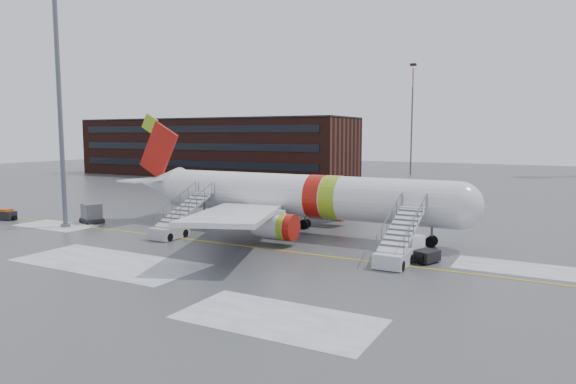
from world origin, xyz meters
The scene contains 10 objects.
ground centered at (0.00, 0.00, 0.00)m, with size 260.00×260.00×0.00m, color #494C4F.
airliner centered at (-0.03, 5.89, 3.42)m, with size 35.03×32.97×11.18m.
airstair_fwd centered at (11.97, -0.65, 1.06)m, with size 2.05×7.70×3.48m.
airstair_aft centered at (-7.98, -0.65, 1.06)m, with size 2.05×7.70×3.48m.
pushback_tug centered at (12.75, 1.06, 0.78)m, with size 3.46×3.08×1.75m.
uld_container centered at (-20.25, 0.90, 0.92)m, with size 2.87×2.50×1.96m.
baggage_tractor centered at (-29.55, -2.12, 0.50)m, with size 2.33×1.31×1.17m.
light_mast_near centered at (-20.58, -2.00, 14.12)m, with size 1.20×1.20×27.42m.
terminal_building centered at (-45.00, 54.98, 6.20)m, with size 62.00×16.11×12.30m.
light_mast_far_n centered at (-8.00, 78.00, 13.84)m, with size 1.20×1.20×24.25m.
Camera 1 is at (21.92, -35.14, 9.03)m, focal length 32.00 mm.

